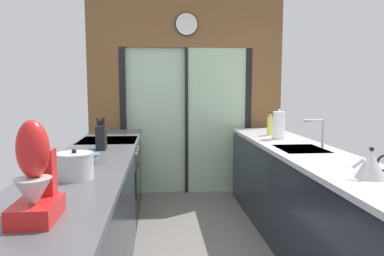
{
  "coord_description": "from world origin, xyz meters",
  "views": [
    {
      "loc": [
        -0.38,
        -2.53,
        1.47
      ],
      "look_at": [
        -0.07,
        0.82,
        1.09
      ],
      "focal_mm": 33.64,
      "sensor_mm": 36.0,
      "label": 1
    }
  ],
  "objects": [
    {
      "name": "oven_range",
      "position": [
        -0.91,
        1.25,
        0.46
      ],
      "size": [
        0.6,
        0.6,
        0.92
      ],
      "color": "black",
      "rests_on": "ground_plane"
    },
    {
      "name": "sink_faucet",
      "position": [
        1.06,
        0.55,
        1.1
      ],
      "size": [
        0.19,
        0.02,
        0.26
      ],
      "color": "#B7BABC",
      "rests_on": "right_counter_run"
    },
    {
      "name": "knife_block",
      "position": [
        -0.89,
        0.67,
        1.03
      ],
      "size": [
        0.08,
        0.14,
        0.29
      ],
      "color": "black",
      "rests_on": "left_counter_run"
    },
    {
      "name": "stand_mixer",
      "position": [
        -0.89,
        -1.04,
        1.08
      ],
      "size": [
        0.17,
        0.27,
        0.42
      ],
      "color": "red",
      "rests_on": "left_counter_run"
    },
    {
      "name": "left_counter_run",
      "position": [
        -0.91,
        0.13,
        0.47
      ],
      "size": [
        0.62,
        3.8,
        0.92
      ],
      "color": "#1E232D",
      "rests_on": "ground_plane"
    },
    {
      "name": "ground_plane",
      "position": [
        0.0,
        0.6,
        -0.01
      ],
      "size": [
        5.04,
        7.6,
        0.02
      ],
      "primitive_type": "cube",
      "color": "slate"
    },
    {
      "name": "right_counter_run",
      "position": [
        0.91,
        0.3,
        0.46
      ],
      "size": [
        0.62,
        3.8,
        0.92
      ],
      "color": "#1E232D",
      "rests_on": "ground_plane"
    },
    {
      "name": "paper_towel_roll",
      "position": [
        0.89,
        1.17,
        1.06
      ],
      "size": [
        0.14,
        0.14,
        0.32
      ],
      "color": "#B7BABC",
      "rests_on": "right_counter_run"
    },
    {
      "name": "back_wall_unit",
      "position": [
        0.0,
        2.4,
        1.53
      ],
      "size": [
        2.64,
        0.12,
        2.7
      ],
      "color": "brown",
      "rests_on": "ground_plane"
    },
    {
      "name": "stock_pot",
      "position": [
        -0.89,
        -0.35,
        1.0
      ],
      "size": [
        0.23,
        0.23,
        0.18
      ],
      "color": "#B7BABC",
      "rests_on": "left_counter_run"
    },
    {
      "name": "kettle",
      "position": [
        0.89,
        -0.51,
        1.0
      ],
      "size": [
        0.26,
        0.18,
        0.19
      ],
      "color": "#B7BABC",
      "rests_on": "right_counter_run"
    },
    {
      "name": "mixing_bowl",
      "position": [
        -0.89,
        0.1,
        0.96
      ],
      "size": [
        0.17,
        0.17,
        0.07
      ],
      "color": "teal",
      "rests_on": "left_counter_run"
    },
    {
      "name": "soap_bottle",
      "position": [
        0.89,
        1.47,
        1.03
      ],
      "size": [
        0.07,
        0.07,
        0.26
      ],
      "color": "#D1CC4C",
      "rests_on": "right_counter_run"
    }
  ]
}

